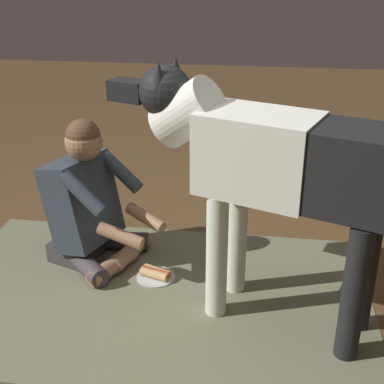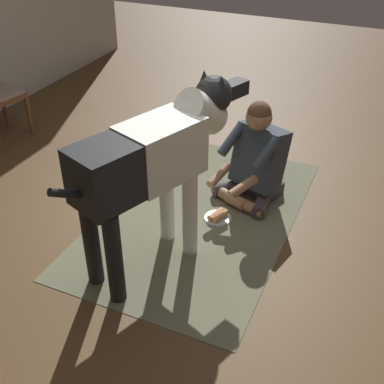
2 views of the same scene
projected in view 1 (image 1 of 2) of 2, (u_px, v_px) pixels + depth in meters
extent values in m
plane|color=brown|center=(174.00, 299.00, 2.87)|extent=(13.14, 13.14, 0.00)
cube|color=#6C6F53|center=(153.00, 294.00, 2.91)|extent=(2.36, 1.48, 0.01)
cube|color=#413A3F|center=(80.00, 246.00, 3.27)|extent=(0.35, 0.40, 0.12)
cylinder|color=#413A3F|center=(116.00, 240.00, 3.32)|extent=(0.41, 0.14, 0.11)
cylinder|color=#A27555|center=(130.00, 252.00, 3.20)|extent=(0.19, 0.37, 0.09)
cylinder|color=#413A3F|center=(85.00, 263.00, 3.07)|extent=(0.36, 0.36, 0.11)
cylinder|color=#A27555|center=(113.00, 265.00, 3.07)|extent=(0.24, 0.37, 0.09)
cube|color=#303A45|center=(82.00, 201.00, 3.12)|extent=(0.43, 0.49, 0.55)
cylinder|color=#303A45|center=(120.00, 171.00, 3.12)|extent=(0.30, 0.18, 0.24)
cylinder|color=#A27555|center=(146.00, 218.00, 3.09)|extent=(0.27, 0.19, 0.12)
cylinder|color=#303A45|center=(82.00, 193.00, 2.84)|extent=(0.30, 0.18, 0.24)
cylinder|color=#A27555|center=(121.00, 236.00, 2.89)|extent=(0.28, 0.13, 0.12)
sphere|color=#A27555|center=(84.00, 142.00, 2.94)|extent=(0.21, 0.21, 0.21)
sphere|color=brown|center=(83.00, 136.00, 2.93)|extent=(0.19, 0.19, 0.19)
cylinder|color=silver|center=(217.00, 257.00, 2.63)|extent=(0.11, 0.11, 0.67)
cylinder|color=silver|center=(237.00, 236.00, 2.82)|extent=(0.11, 0.11, 0.67)
cylinder|color=black|center=(354.00, 295.00, 2.34)|extent=(0.11, 0.11, 0.67)
cylinder|color=black|center=(366.00, 269.00, 2.53)|extent=(0.11, 0.11, 0.67)
cube|color=silver|center=(258.00, 154.00, 2.45)|extent=(0.62, 0.51, 0.39)
cube|color=black|center=(347.00, 169.00, 2.27)|extent=(0.55, 0.47, 0.37)
cylinder|color=silver|center=(188.00, 112.00, 2.55)|extent=(0.45, 0.36, 0.37)
sphere|color=black|center=(165.00, 92.00, 2.57)|extent=(0.26, 0.26, 0.26)
cube|color=black|center=(129.00, 90.00, 2.67)|extent=(0.22, 0.18, 0.10)
cone|color=black|center=(159.00, 75.00, 2.46)|extent=(0.12, 0.12, 0.12)
cone|color=black|center=(176.00, 69.00, 2.58)|extent=(0.12, 0.12, 0.12)
cylinder|color=silver|center=(156.00, 277.00, 3.05)|extent=(0.22, 0.22, 0.01)
cylinder|color=tan|center=(158.00, 271.00, 3.06)|extent=(0.17, 0.10, 0.05)
cylinder|color=tan|center=(154.00, 274.00, 3.02)|extent=(0.17, 0.10, 0.05)
cylinder|color=#A5442D|center=(156.00, 271.00, 3.04)|extent=(0.18, 0.09, 0.04)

